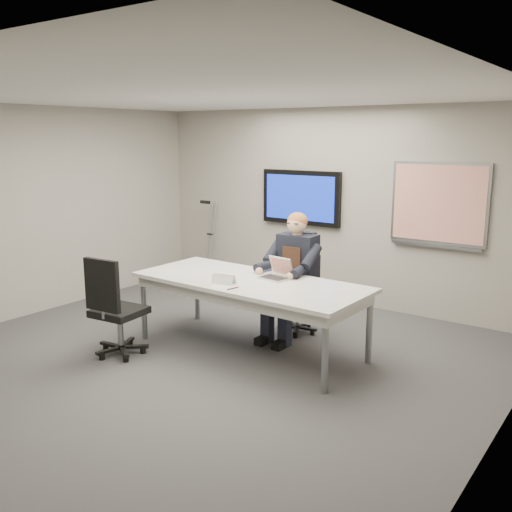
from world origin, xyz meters
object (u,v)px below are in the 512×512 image
Objects in this scene: office_chair_near at (117,325)px; laptop at (277,273)px; office_chair_far at (299,308)px; seated_person at (289,289)px; conference_table at (250,288)px.

office_chair_near reaches higher than laptop.
office_chair_far is at bearing 105.65° from laptop.
laptop is (1.28, 1.26, 0.53)m from office_chair_near.
laptop reaches higher than office_chair_far.
conference_table is at bearing -103.90° from seated_person.
office_chair_near reaches higher than office_chair_far.
laptop is (0.19, 0.26, 0.15)m from conference_table.
office_chair_far is 2.23m from office_chair_near.
laptop reaches higher than conference_table.
office_chair_near is 2.03m from seated_person.
conference_table is 7.53× the size of laptop.
seated_person reaches higher than office_chair_far.
laptop is at bearing -89.43° from office_chair_far.
seated_person is at bearing 79.08° from conference_table.
seated_person is (0.00, -0.26, 0.31)m from office_chair_far.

